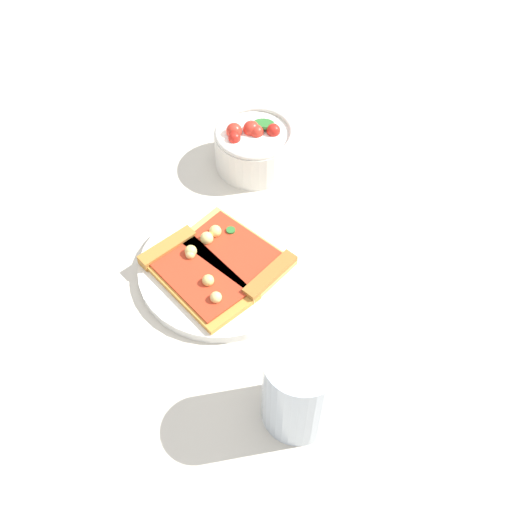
{
  "coord_description": "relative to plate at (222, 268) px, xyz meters",
  "views": [
    {
      "loc": [
        -0.48,
        -0.14,
        0.69
      ],
      "look_at": [
        0.03,
        -0.09,
        0.03
      ],
      "focal_mm": 43.98,
      "sensor_mm": 36.0,
      "label": 1
    }
  ],
  "objects": [
    {
      "name": "plate",
      "position": [
        0.0,
        0.0,
        0.0
      ],
      "size": [
        0.23,
        0.23,
        0.01
      ],
      "primitive_type": "cylinder",
      "color": "white",
      "rests_on": "ground_plane"
    },
    {
      "name": "ground_plane",
      "position": [
        -0.03,
        0.04,
        -0.01
      ],
      "size": [
        2.4,
        2.4,
        0.0
      ],
      "primitive_type": "plane",
      "color": "beige",
      "rests_on": "ground"
    },
    {
      "name": "pizza_slice_near",
      "position": [
        0.01,
        -0.02,
        0.01
      ],
      "size": [
        0.16,
        0.17,
        0.02
      ],
      "color": "#E5B256",
      "rests_on": "plate"
    },
    {
      "name": "salad_bowl",
      "position": [
        0.22,
        -0.02,
        0.03
      ],
      "size": [
        0.12,
        0.12,
        0.08
      ],
      "color": "white",
      "rests_on": "ground_plane"
    },
    {
      "name": "pizza_slice_far",
      "position": [
        -0.02,
        0.03,
        0.01
      ],
      "size": [
        0.17,
        0.17,
        0.02
      ],
      "color": "gold",
      "rests_on": "plate"
    },
    {
      "name": "soda_glass",
      "position": [
        -0.2,
        -0.11,
        0.05
      ],
      "size": [
        0.08,
        0.08,
        0.12
      ],
      "color": "silver",
      "rests_on": "ground_plane"
    }
  ]
}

